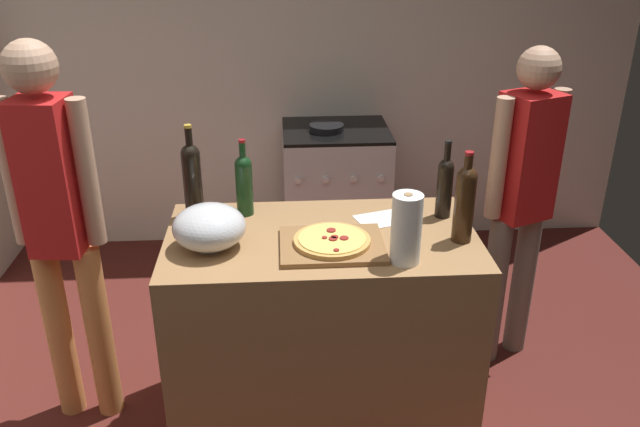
# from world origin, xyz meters

# --- Properties ---
(ground_plane) EXTENTS (4.37, 3.15, 0.02)m
(ground_plane) POSITION_xyz_m (0.00, 1.27, -0.01)
(ground_plane) COLOR #511E19
(kitchen_wall_rear) EXTENTS (4.37, 0.10, 2.60)m
(kitchen_wall_rear) POSITION_xyz_m (0.00, 2.60, 1.30)
(kitchen_wall_rear) COLOR silver
(kitchen_wall_rear) RESTS_ON ground_plane
(counter) EXTENTS (1.25, 0.69, 0.91)m
(counter) POSITION_xyz_m (0.04, 0.75, 0.45)
(counter) COLOR #9E7247
(counter) RESTS_ON ground_plane
(cutting_board) EXTENTS (0.40, 0.32, 0.02)m
(cutting_board) POSITION_xyz_m (0.07, 0.65, 0.92)
(cutting_board) COLOR olive
(cutting_board) RESTS_ON counter
(pizza) EXTENTS (0.30, 0.30, 0.03)m
(pizza) POSITION_xyz_m (0.07, 0.65, 0.94)
(pizza) COLOR tan
(pizza) RESTS_ON cutting_board
(mixing_bowl) EXTENTS (0.28, 0.28, 0.17)m
(mixing_bowl) POSITION_xyz_m (-0.40, 0.68, 0.99)
(mixing_bowl) COLOR #B2B2B7
(mixing_bowl) RESTS_ON counter
(paper_towel_roll) EXTENTS (0.11, 0.11, 0.27)m
(paper_towel_roll) POSITION_xyz_m (0.33, 0.52, 1.04)
(paper_towel_roll) COLOR white
(paper_towel_roll) RESTS_ON counter
(wine_bottle_dark) EXTENTS (0.07, 0.07, 0.34)m
(wine_bottle_dark) POSITION_xyz_m (0.56, 0.90, 1.05)
(wine_bottle_dark) COLOR black
(wine_bottle_dark) RESTS_ON counter
(wine_bottle_clear) EXTENTS (0.08, 0.08, 0.37)m
(wine_bottle_clear) POSITION_xyz_m (0.58, 0.67, 1.08)
(wine_bottle_clear) COLOR #331E0F
(wine_bottle_clear) RESTS_ON counter
(wine_bottle_amber) EXTENTS (0.07, 0.07, 0.33)m
(wine_bottle_amber) POSITION_xyz_m (-0.27, 0.98, 1.05)
(wine_bottle_amber) COLOR #143819
(wine_bottle_amber) RESTS_ON counter
(wine_bottle_green) EXTENTS (0.08, 0.08, 0.40)m
(wine_bottle_green) POSITION_xyz_m (-0.49, 0.97, 1.08)
(wine_bottle_green) COLOR black
(wine_bottle_green) RESTS_ON counter
(recipe_sheet) EXTENTS (0.24, 0.21, 0.00)m
(recipe_sheet) POSITION_xyz_m (0.30, 0.88, 0.91)
(recipe_sheet) COLOR white
(recipe_sheet) RESTS_ON counter
(stove) EXTENTS (0.64, 0.57, 0.93)m
(stove) POSITION_xyz_m (0.22, 2.20, 0.45)
(stove) COLOR #B7B7BC
(stove) RESTS_ON ground_plane
(person_in_stripes) EXTENTS (0.37, 0.22, 1.68)m
(person_in_stripes) POSITION_xyz_m (-1.01, 0.85, 0.96)
(person_in_stripes) COLOR #D88C4C
(person_in_stripes) RESTS_ON ground_plane
(person_in_red) EXTENTS (0.38, 0.27, 1.57)m
(person_in_red) POSITION_xyz_m (1.00, 1.15, 0.90)
(person_in_red) COLOR slate
(person_in_red) RESTS_ON ground_plane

